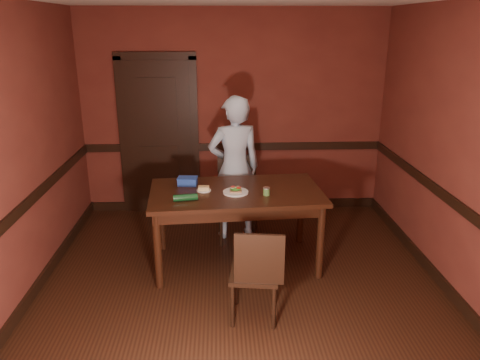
{
  "coord_description": "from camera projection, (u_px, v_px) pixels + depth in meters",
  "views": [
    {
      "loc": [
        -0.19,
        -3.93,
        2.48
      ],
      "look_at": [
        0.0,
        0.35,
        1.05
      ],
      "focal_mm": 35.0,
      "sensor_mm": 36.0,
      "label": 1
    }
  ],
  "objects": [
    {
      "name": "floor",
      "position": [
        242.0,
        294.0,
        4.52
      ],
      "size": [
        4.0,
        4.5,
        0.01
      ],
      "primitive_type": "cube",
      "color": "black",
      "rests_on": "ground"
    },
    {
      "name": "wall_back",
      "position": [
        234.0,
        114.0,
        6.22
      ],
      "size": [
        4.0,
        0.02,
        2.7
      ],
      "primitive_type": "cube",
      "color": "maroon",
      "rests_on": "ground"
    },
    {
      "name": "wall_front",
      "position": [
        268.0,
        308.0,
        1.96
      ],
      "size": [
        4.0,
        0.02,
        2.7
      ],
      "primitive_type": "cube",
      "color": "maroon",
      "rests_on": "ground"
    },
    {
      "name": "wall_left",
      "position": [
        9.0,
        163.0,
        4.0
      ],
      "size": [
        0.02,
        4.5,
        2.7
      ],
      "primitive_type": "cube",
      "color": "maroon",
      "rests_on": "ground"
    },
    {
      "name": "wall_right",
      "position": [
        465.0,
        157.0,
        4.18
      ],
      "size": [
        0.02,
        4.5,
        2.7
      ],
      "primitive_type": "cube",
      "color": "maroon",
      "rests_on": "ground"
    },
    {
      "name": "dado_back",
      "position": [
        234.0,
        147.0,
        6.35
      ],
      "size": [
        4.0,
        0.03,
        0.1
      ],
      "primitive_type": "cube",
      "color": "black",
      "rests_on": "ground"
    },
    {
      "name": "dado_left",
      "position": [
        19.0,
        212.0,
        4.15
      ],
      "size": [
        0.03,
        4.5,
        0.1
      ],
      "primitive_type": "cube",
      "color": "black",
      "rests_on": "ground"
    },
    {
      "name": "dado_right",
      "position": [
        456.0,
        204.0,
        4.32
      ],
      "size": [
        0.03,
        4.5,
        0.1
      ],
      "primitive_type": "cube",
      "color": "black",
      "rests_on": "ground"
    },
    {
      "name": "baseboard_back",
      "position": [
        234.0,
        204.0,
        6.62
      ],
      "size": [
        4.0,
        0.03,
        0.12
      ],
      "primitive_type": "cube",
      "color": "black",
      "rests_on": "ground"
    },
    {
      "name": "baseboard_left",
      "position": [
        32.0,
        294.0,
        4.41
      ],
      "size": [
        0.03,
        4.5,
        0.12
      ],
      "primitive_type": "cube",
      "color": "black",
      "rests_on": "ground"
    },
    {
      "name": "baseboard_right",
      "position": [
        444.0,
        284.0,
        4.58
      ],
      "size": [
        0.03,
        4.5,
        0.12
      ],
      "primitive_type": "cube",
      "color": "black",
      "rests_on": "ground"
    },
    {
      "name": "door",
      "position": [
        159.0,
        134.0,
        6.23
      ],
      "size": [
        1.05,
        0.07,
        2.2
      ],
      "color": "black",
      "rests_on": "ground"
    },
    {
      "name": "dining_table",
      "position": [
        236.0,
        227.0,
        5.0
      ],
      "size": [
        1.85,
        1.13,
        0.83
      ],
      "primitive_type": "cube",
      "rotation": [
        0.0,
        0.0,
        0.07
      ],
      "color": "black",
      "rests_on": "floor"
    },
    {
      "name": "chair_far",
      "position": [
        238.0,
        200.0,
        5.55
      ],
      "size": [
        0.47,
        0.47,
        1.0
      ],
      "primitive_type": null,
      "rotation": [
        0.0,
        0.0,
        -0.01
      ],
      "color": "black",
      "rests_on": "floor"
    },
    {
      "name": "chair_near",
      "position": [
        254.0,
        272.0,
        4.05
      ],
      "size": [
        0.46,
        0.46,
        0.88
      ],
      "primitive_type": null,
      "rotation": [
        0.0,
        0.0,
        3.01
      ],
      "color": "black",
      "rests_on": "floor"
    },
    {
      "name": "person",
      "position": [
        234.0,
        168.0,
        5.53
      ],
      "size": [
        0.7,
        0.54,
        1.72
      ],
      "primitive_type": "imported",
      "rotation": [
        0.0,
        0.0,
        3.36
      ],
      "color": "#ADC5DA",
      "rests_on": "floor"
    },
    {
      "name": "sandwich_plate",
      "position": [
        236.0,
        191.0,
        4.79
      ],
      "size": [
        0.26,
        0.26,
        0.07
      ],
      "rotation": [
        0.0,
        0.0,
        -0.1
      ],
      "color": "silver",
      "rests_on": "dining_table"
    },
    {
      "name": "sauce_jar",
      "position": [
        266.0,
        191.0,
        4.73
      ],
      "size": [
        0.07,
        0.07,
        0.08
      ],
      "rotation": [
        0.0,
        0.0,
        -0.2
      ],
      "color": "#537E3B",
      "rests_on": "dining_table"
    },
    {
      "name": "cheese_saucer",
      "position": [
        204.0,
        189.0,
        4.86
      ],
      "size": [
        0.15,
        0.15,
        0.05
      ],
      "rotation": [
        0.0,
        0.0,
        -0.28
      ],
      "color": "silver",
      "rests_on": "dining_table"
    },
    {
      "name": "food_tub",
      "position": [
        188.0,
        181.0,
        5.02
      ],
      "size": [
        0.22,
        0.16,
        0.09
      ],
      "rotation": [
        0.0,
        0.0,
        -0.1
      ],
      "color": "blue",
      "rests_on": "dining_table"
    },
    {
      "name": "wrapped_veg",
      "position": [
        185.0,
        197.0,
        4.58
      ],
      "size": [
        0.25,
        0.11,
        0.07
      ],
      "primitive_type": "cylinder",
      "rotation": [
        0.0,
        1.57,
        0.17
      ],
      "color": "#0F3918",
      "rests_on": "dining_table"
    }
  ]
}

